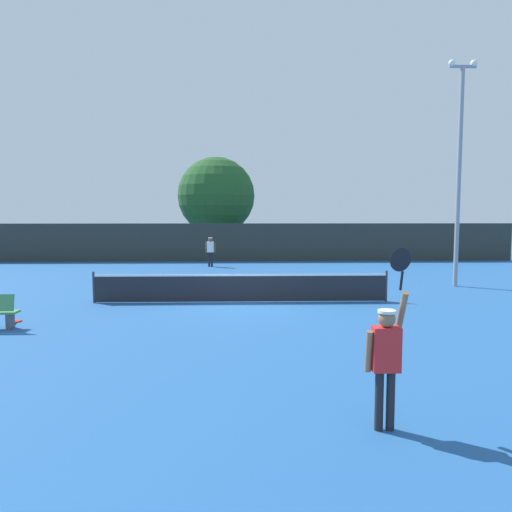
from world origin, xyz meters
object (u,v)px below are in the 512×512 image
(tennis_ball, at_px, (181,286))
(spare_racket, at_px, (16,321))
(parked_car_near, at_px, (136,243))
(parked_car_mid, at_px, (207,242))
(player_serving, at_px, (386,351))
(large_tree, at_px, (216,196))
(player_receiving, at_px, (210,249))
(light_pole, at_px, (459,161))

(tennis_ball, relative_size, spare_racket, 0.13)
(parked_car_near, bearing_deg, parked_car_mid, 15.46)
(player_serving, distance_m, large_tree, 29.86)
(player_serving, relative_size, player_receiving, 1.52)
(player_serving, relative_size, tennis_ball, 37.60)
(large_tree, xyz_separation_m, parked_car_mid, (-0.93, 3.49, -3.59))
(tennis_ball, bearing_deg, spare_racket, -120.91)
(large_tree, bearing_deg, light_pole, -56.22)
(tennis_ball, bearing_deg, large_tree, 87.64)
(light_pole, relative_size, parked_car_near, 2.13)
(tennis_ball, xyz_separation_m, parked_car_near, (-5.68, 17.63, 0.74))
(player_receiving, height_order, parked_car_near, parked_car_near)
(spare_racket, relative_size, parked_car_mid, 0.12)
(light_pole, bearing_deg, large_tree, 123.78)
(light_pole, height_order, parked_car_mid, light_pole)
(spare_racket, bearing_deg, tennis_ball, 59.09)
(player_receiving, distance_m, parked_car_mid, 11.85)
(player_receiving, distance_m, spare_racket, 14.86)
(parked_car_near, bearing_deg, player_receiving, -61.06)
(player_serving, distance_m, parked_car_mid, 33.27)
(player_receiving, xyz_separation_m, parked_car_mid, (-1.01, 11.80, -0.25))
(spare_racket, distance_m, light_pole, 17.31)
(player_serving, xyz_separation_m, spare_racket, (-8.34, 7.01, -1.11))
(tennis_ball, distance_m, light_pole, 12.59)
(light_pole, height_order, parked_car_near, light_pole)
(tennis_ball, relative_size, parked_car_near, 0.02)
(large_tree, height_order, parked_car_near, large_tree)
(light_pole, distance_m, parked_car_near, 25.08)
(player_serving, xyz_separation_m, parked_car_mid, (-4.80, 32.92, -0.35))
(large_tree, bearing_deg, parked_car_mid, 104.96)
(tennis_ball, height_order, light_pole, light_pole)
(spare_racket, bearing_deg, parked_car_near, 94.46)
(player_receiving, xyz_separation_m, tennis_ball, (-0.74, -7.75, -1.00))
(spare_racket, distance_m, parked_car_near, 24.08)
(spare_racket, xyz_separation_m, large_tree, (4.47, 22.42, 4.34))
(large_tree, bearing_deg, player_receiving, -89.46)
(player_serving, distance_m, spare_racket, 10.95)
(parked_car_near, bearing_deg, large_tree, -17.98)
(tennis_ball, bearing_deg, parked_car_near, 107.86)
(player_receiving, relative_size, tennis_ball, 24.68)
(tennis_ball, xyz_separation_m, parked_car_mid, (-0.27, 19.55, 0.74))
(spare_racket, xyz_separation_m, light_pole, (15.29, 6.25, 5.17))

